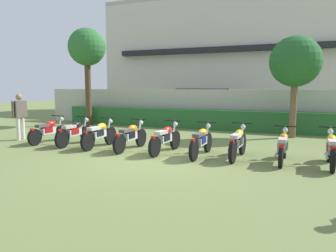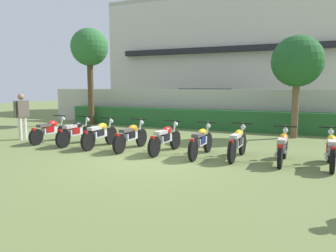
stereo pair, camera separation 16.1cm
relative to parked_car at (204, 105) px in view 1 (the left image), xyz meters
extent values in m
plane|color=olive|center=(1.55, -10.77, -0.94)|extent=(60.00, 60.00, 0.00)
cube|color=beige|center=(1.55, 6.16, 3.10)|extent=(20.75, 6.00, 8.08)
cube|color=black|center=(1.55, 2.91, 3.51)|extent=(17.43, 0.50, 0.36)
cube|color=#B2AD9E|center=(1.55, 6.16, 7.29)|extent=(20.75, 6.00, 0.30)
cube|color=#BCB7A8|center=(1.55, -3.17, -0.01)|extent=(19.72, 0.30, 1.86)
cube|color=#28602D|center=(1.55, -3.87, -0.47)|extent=(15.77, 0.70, 0.92)
cube|color=#9EA3A8|center=(0.05, -0.01, -0.20)|extent=(4.69, 2.38, 1.00)
cube|color=#2D333D|center=(-0.15, 0.02, 0.63)|extent=(2.89, 2.02, 0.65)
cylinder|color=black|center=(1.73, 0.72, -0.60)|extent=(0.70, 0.30, 0.68)
cylinder|color=black|center=(1.50, -1.12, -0.60)|extent=(0.70, 0.30, 0.68)
cylinder|color=black|center=(-1.40, 1.10, -0.60)|extent=(0.70, 0.30, 0.68)
cylinder|color=black|center=(-1.62, -0.73, -0.60)|extent=(0.70, 0.30, 0.68)
cylinder|color=#4C3823|center=(-4.95, -4.58, 0.74)|extent=(0.30, 0.30, 3.35)
sphere|color=#2D6B33|center=(-4.95, -4.58, 3.08)|extent=(1.91, 1.91, 1.91)
cylinder|color=brown|center=(5.05, -5.06, 0.20)|extent=(0.25, 0.25, 2.28)
sphere|color=#235B28|center=(5.05, -5.06, 2.03)|extent=(1.96, 1.96, 1.96)
cylinder|color=black|center=(-2.97, -8.98, -0.65)|extent=(0.10, 0.57, 0.57)
cylinder|color=black|center=(-3.00, -10.29, -0.65)|extent=(0.10, 0.57, 0.57)
cube|color=silver|center=(-2.99, -9.69, -0.50)|extent=(0.21, 0.60, 0.22)
ellipsoid|color=red|center=(-2.98, -9.52, -0.27)|extent=(0.23, 0.45, 0.22)
cube|color=#4C4742|center=(-2.99, -9.92, -0.29)|extent=(0.21, 0.52, 0.10)
cube|color=red|center=(-3.01, -10.39, -0.37)|extent=(0.10, 0.08, 0.08)
cylinder|color=silver|center=(-2.97, -9.07, -0.33)|extent=(0.06, 0.23, 0.65)
cylinder|color=black|center=(-2.98, -9.16, -0.01)|extent=(0.60, 0.05, 0.04)
sphere|color=silver|center=(-2.97, -8.96, -0.15)|extent=(0.14, 0.14, 0.14)
cylinder|color=silver|center=(-3.11, -9.93, -0.63)|extent=(0.08, 0.55, 0.07)
cube|color=#A51414|center=(-2.99, -9.74, -0.45)|extent=(0.25, 0.37, 0.20)
cylinder|color=black|center=(-1.79, -9.06, -0.63)|extent=(0.10, 0.61, 0.61)
cylinder|color=black|center=(-1.81, -10.33, -0.63)|extent=(0.10, 0.61, 0.61)
cube|color=silver|center=(-1.80, -9.74, -0.48)|extent=(0.21, 0.60, 0.22)
ellipsoid|color=black|center=(-1.79, -9.57, -0.25)|extent=(0.23, 0.44, 0.22)
cube|color=#B2ADA3|center=(-1.80, -9.97, -0.27)|extent=(0.21, 0.52, 0.10)
cube|color=red|center=(-1.81, -10.42, -0.35)|extent=(0.10, 0.08, 0.08)
cylinder|color=silver|center=(-1.79, -9.15, -0.31)|extent=(0.05, 0.23, 0.65)
cylinder|color=black|center=(-1.79, -9.24, 0.01)|extent=(0.60, 0.05, 0.04)
sphere|color=silver|center=(-1.79, -9.04, -0.13)|extent=(0.14, 0.14, 0.14)
cylinder|color=silver|center=(-1.92, -9.99, -0.61)|extent=(0.08, 0.55, 0.07)
cube|color=#A51414|center=(-1.80, -9.79, -0.43)|extent=(0.25, 0.36, 0.20)
cylinder|color=black|center=(-0.73, -9.14, -0.63)|extent=(0.11, 0.62, 0.62)
cylinder|color=black|center=(-0.77, -10.38, -0.63)|extent=(0.11, 0.62, 0.62)
cube|color=silver|center=(-0.75, -9.81, -0.48)|extent=(0.22, 0.61, 0.22)
ellipsoid|color=yellow|center=(-0.74, -9.64, -0.25)|extent=(0.23, 0.45, 0.22)
cube|color=beige|center=(-0.76, -10.04, -0.27)|extent=(0.21, 0.53, 0.10)
cube|color=red|center=(-0.77, -10.48, -0.35)|extent=(0.10, 0.08, 0.08)
cylinder|color=silver|center=(-0.73, -9.23, -0.31)|extent=(0.06, 0.23, 0.65)
cylinder|color=black|center=(-0.74, -9.32, 0.01)|extent=(0.60, 0.05, 0.04)
sphere|color=silver|center=(-0.73, -9.12, -0.13)|extent=(0.14, 0.14, 0.14)
cylinder|color=silver|center=(-0.88, -10.05, -0.61)|extent=(0.09, 0.55, 0.07)
cube|color=black|center=(-0.75, -9.86, -0.43)|extent=(0.25, 0.37, 0.20)
cylinder|color=black|center=(0.42, -9.06, -0.64)|extent=(0.11, 0.60, 0.60)
cylinder|color=black|center=(0.37, -10.38, -0.64)|extent=(0.11, 0.60, 0.60)
cube|color=silver|center=(0.39, -9.77, -0.49)|extent=(0.22, 0.61, 0.22)
ellipsoid|color=orange|center=(0.40, -9.60, -0.26)|extent=(0.23, 0.45, 0.22)
cube|color=#4C4742|center=(0.38, -10.00, -0.28)|extent=(0.22, 0.53, 0.10)
cube|color=red|center=(0.37, -10.48, -0.36)|extent=(0.10, 0.08, 0.08)
cylinder|color=silver|center=(0.41, -9.15, -0.32)|extent=(0.06, 0.23, 0.65)
cylinder|color=black|center=(0.41, -9.24, 0.00)|extent=(0.60, 0.06, 0.04)
sphere|color=silver|center=(0.42, -9.04, -0.14)|extent=(0.14, 0.14, 0.14)
cylinder|color=silver|center=(0.26, -10.01, -0.62)|extent=(0.09, 0.55, 0.07)
cube|color=black|center=(0.39, -9.82, -0.44)|extent=(0.25, 0.37, 0.20)
cylinder|color=black|center=(1.63, -9.03, -0.64)|extent=(0.14, 0.60, 0.60)
cylinder|color=black|center=(1.53, -10.37, -0.64)|extent=(0.14, 0.60, 0.60)
cube|color=silver|center=(1.58, -9.75, -0.49)|extent=(0.25, 0.61, 0.22)
ellipsoid|color=red|center=(1.59, -9.58, -0.26)|extent=(0.25, 0.46, 0.22)
cube|color=#B2ADA3|center=(1.56, -9.98, -0.28)|extent=(0.24, 0.53, 0.10)
cube|color=red|center=(1.52, -10.47, -0.36)|extent=(0.11, 0.09, 0.08)
cylinder|color=silver|center=(1.63, -9.12, -0.32)|extent=(0.07, 0.23, 0.65)
cylinder|color=black|center=(1.62, -9.21, 0.00)|extent=(0.60, 0.08, 0.04)
sphere|color=silver|center=(1.64, -9.02, -0.14)|extent=(0.14, 0.14, 0.14)
cylinder|color=silver|center=(1.44, -9.99, -0.62)|extent=(0.11, 0.55, 0.07)
cube|color=black|center=(1.57, -9.80, -0.44)|extent=(0.27, 0.38, 0.20)
cylinder|color=black|center=(2.73, -9.08, -0.64)|extent=(0.10, 0.60, 0.60)
cylinder|color=black|center=(2.70, -10.40, -0.64)|extent=(0.10, 0.60, 0.60)
cube|color=silver|center=(2.72, -9.79, -0.49)|extent=(0.21, 0.60, 0.22)
ellipsoid|color=yellow|center=(2.72, -9.62, -0.26)|extent=(0.23, 0.44, 0.22)
cube|color=#4C4742|center=(2.71, -10.02, -0.28)|extent=(0.21, 0.52, 0.10)
cube|color=red|center=(2.70, -10.50, -0.36)|extent=(0.10, 0.08, 0.08)
cylinder|color=silver|center=(2.73, -9.17, -0.32)|extent=(0.05, 0.23, 0.65)
cylinder|color=black|center=(2.73, -9.26, 0.00)|extent=(0.60, 0.05, 0.04)
sphere|color=silver|center=(2.73, -9.06, -0.14)|extent=(0.14, 0.14, 0.14)
cylinder|color=silver|center=(2.59, -10.04, -0.62)|extent=(0.08, 0.55, 0.07)
cube|color=navy|center=(2.71, -9.84, -0.44)|extent=(0.25, 0.36, 0.20)
cylinder|color=black|center=(3.77, -9.03, -0.62)|extent=(0.11, 0.63, 0.63)
cylinder|color=black|center=(3.72, -10.25, -0.62)|extent=(0.11, 0.63, 0.63)
cube|color=silver|center=(3.74, -9.69, -0.47)|extent=(0.22, 0.61, 0.22)
ellipsoid|color=yellow|center=(3.75, -9.52, -0.24)|extent=(0.24, 0.45, 0.22)
cube|color=beige|center=(3.73, -9.92, -0.26)|extent=(0.22, 0.53, 0.10)
cube|color=red|center=(3.72, -10.35, -0.34)|extent=(0.10, 0.08, 0.08)
cylinder|color=silver|center=(3.77, -9.12, -0.30)|extent=(0.06, 0.23, 0.65)
cylinder|color=black|center=(3.76, -9.21, 0.02)|extent=(0.60, 0.06, 0.04)
sphere|color=silver|center=(3.77, -9.01, -0.12)|extent=(0.14, 0.14, 0.14)
cylinder|color=silver|center=(3.61, -9.93, -0.60)|extent=(0.09, 0.55, 0.07)
cube|color=black|center=(3.74, -9.74, -0.42)|extent=(0.25, 0.37, 0.20)
cylinder|color=black|center=(4.95, -9.07, -0.65)|extent=(0.10, 0.57, 0.57)
cylinder|color=black|center=(4.92, -10.28, -0.65)|extent=(0.10, 0.57, 0.57)
cube|color=silver|center=(4.93, -9.72, -0.50)|extent=(0.21, 0.60, 0.22)
ellipsoid|color=orange|center=(4.94, -9.55, -0.27)|extent=(0.23, 0.44, 0.22)
cube|color=#B2ADA3|center=(4.93, -9.95, -0.29)|extent=(0.21, 0.52, 0.10)
cube|color=red|center=(4.92, -10.38, -0.37)|extent=(0.10, 0.08, 0.08)
cylinder|color=silver|center=(4.94, -9.16, -0.33)|extent=(0.06, 0.23, 0.65)
cylinder|color=black|center=(4.94, -9.25, -0.01)|extent=(0.60, 0.05, 0.04)
sphere|color=silver|center=(4.95, -9.05, -0.15)|extent=(0.14, 0.14, 0.14)
cylinder|color=silver|center=(4.81, -9.97, -0.63)|extent=(0.08, 0.55, 0.07)
cube|color=black|center=(4.93, -9.77, -0.45)|extent=(0.25, 0.37, 0.20)
cylinder|color=black|center=(6.08, -9.08, -0.63)|extent=(0.10, 0.62, 0.62)
cylinder|color=black|center=(6.06, -10.30, -0.63)|extent=(0.10, 0.62, 0.62)
cube|color=silver|center=(6.07, -9.74, -0.48)|extent=(0.21, 0.60, 0.22)
ellipsoid|color=yellow|center=(6.07, -9.57, -0.25)|extent=(0.23, 0.44, 0.22)
cube|color=beige|center=(6.07, -9.97, -0.27)|extent=(0.21, 0.52, 0.10)
cube|color=red|center=(6.06, -10.40, -0.35)|extent=(0.10, 0.08, 0.08)
cylinder|color=silver|center=(6.08, -9.17, -0.31)|extent=(0.05, 0.23, 0.65)
cylinder|color=black|center=(6.07, -9.26, 0.01)|extent=(0.60, 0.04, 0.04)
sphere|color=silver|center=(6.08, -9.06, -0.13)|extent=(0.14, 0.14, 0.14)
cylinder|color=silver|center=(5.95, -9.99, -0.61)|extent=(0.08, 0.55, 0.07)
cube|color=#A51414|center=(6.07, -9.79, -0.43)|extent=(0.24, 0.36, 0.20)
cylinder|color=silver|center=(-4.39, -9.47, -0.51)|extent=(0.13, 0.13, 0.86)
cylinder|color=silver|center=(-4.39, -9.70, -0.51)|extent=(0.13, 0.13, 0.86)
cube|color=brown|center=(-4.39, -9.58, 0.23)|extent=(0.22, 0.50, 0.61)
cylinder|color=brown|center=(-4.39, -9.28, 0.25)|extent=(0.09, 0.09, 0.58)
cylinder|color=brown|center=(-4.39, -9.88, 0.25)|extent=(0.09, 0.09, 0.58)
sphere|color=#9E7556|center=(-4.39, -9.58, 0.68)|extent=(0.23, 0.23, 0.23)
camera|label=1|loc=(5.31, -18.53, 1.06)|focal=34.37mm
camera|label=2|loc=(5.46, -18.47, 1.06)|focal=34.37mm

